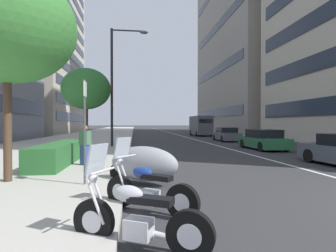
{
  "coord_description": "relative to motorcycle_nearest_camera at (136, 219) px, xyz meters",
  "views": [
    {
      "loc": [
        -4.14,
        6.58,
        1.8
      ],
      "look_at": [
        15.07,
        4.13,
        1.59
      ],
      "focal_mm": 28.44,
      "sensor_mm": 36.0,
      "label": 1
    }
  ],
  "objects": [
    {
      "name": "street_tree_by_lamp_post",
      "position": [
        4.26,
        3.59,
        4.09
      ],
      "size": [
        3.79,
        3.79,
        6.0
      ],
      "color": "#473323",
      "rests_on": "sidewalk_right_plaza"
    },
    {
      "name": "clipped_hedge_bed",
      "position": [
        7.68,
        3.06,
        0.12
      ],
      "size": [
        5.3,
        1.1,
        0.82
      ],
      "primitive_type": "cube",
      "color": "#28602D",
      "rests_on": "sidewalk_right_plaza"
    },
    {
      "name": "sidewalk_right_plaza",
      "position": [
        30.36,
        5.38,
        -0.37
      ],
      "size": [
        160.0,
        10.22,
        0.15
      ],
      "primitive_type": "cube",
      "color": "#B2ADA3",
      "rests_on": "ground"
    },
    {
      "name": "motorcycle_far_end_row",
      "position": [
        1.55,
        -0.24,
        0.0
      ],
      "size": [
        1.46,
        1.79,
        1.5
      ],
      "rotation": [
        0.0,
        0.0,
        0.9
      ],
      "color": "black",
      "rests_on": "ground"
    },
    {
      "name": "motorcycle_second_in_row",
      "position": [
        4.0,
        -0.23,
        0.17
      ],
      "size": [
        1.81,
        2.26,
        1.12
      ],
      "rotation": [
        0.0,
        0.0,
        1.02
      ],
      "color": "gray",
      "rests_on": "ground"
    },
    {
      "name": "car_far_down_avenue",
      "position": [
        21.92,
        -9.14,
        0.2
      ],
      "size": [
        4.59,
        1.98,
        1.36
      ],
      "rotation": [
        0.0,
        0.0,
        -0.05
      ],
      "color": "#4C515B",
      "rests_on": "ground"
    },
    {
      "name": "office_tower_mid_left",
      "position": [
        45.33,
        -23.61,
        22.85
      ],
      "size": [
        28.98,
        16.55,
        46.59
      ],
      "color": "gray",
      "rests_on": "ground"
    },
    {
      "name": "car_following_behind",
      "position": [
        13.43,
        -8.74,
        0.19
      ],
      "size": [
        4.3,
        1.91,
        1.36
      ],
      "rotation": [
        0.0,
        0.0,
        -0.0
      ],
      "color": "#236038",
      "rests_on": "ground"
    },
    {
      "name": "street_tree_far_plaza",
      "position": [
        14.0,
        3.11,
        3.56
      ],
      "size": [
        3.12,
        3.12,
        5.2
      ],
      "color": "#473323",
      "rests_on": "sidewalk_right_plaza"
    },
    {
      "name": "motorcycle_nearest_camera",
      "position": [
        0.0,
        0.0,
        0.0
      ],
      "size": [
        1.1,
        1.98,
        1.49
      ],
      "rotation": [
        0.0,
        0.0,
        1.1
      ],
      "color": "black",
      "rests_on": "ground"
    },
    {
      "name": "parking_sign_by_curb",
      "position": [
        3.6,
        1.35,
        1.38
      ],
      "size": [
        0.32,
        0.06,
        2.82
      ],
      "color": "#47494C",
      "rests_on": "sidewalk_right_plaza"
    },
    {
      "name": "pedestrian_on_plaza",
      "position": [
        7.02,
        1.95,
        0.49
      ],
      "size": [
        0.44,
        0.48,
        1.56
      ],
      "rotation": [
        0.0,
        0.0,
        5.7
      ],
      "color": "#33478C",
      "rests_on": "sidewalk_right_plaza"
    },
    {
      "name": "lane_centre_stripe",
      "position": [
        35.36,
        -6.55,
        -0.44
      ],
      "size": [
        110.0,
        0.16,
        0.01
      ],
      "primitive_type": "cube",
      "color": "silver",
      "rests_on": "ground"
    },
    {
      "name": "delivery_van_ahead",
      "position": [
        32.89,
        -9.29,
        1.04
      ],
      "size": [
        5.81,
        2.2,
        2.78
      ],
      "rotation": [
        0.0,
        0.0,
        -0.01
      ],
      "color": "#4C5156",
      "rests_on": "ground"
    },
    {
      "name": "office_tower_behind_plaza",
      "position": [
        48.06,
        22.15,
        17.71
      ],
      "size": [
        24.25,
        21.45,
        36.31
      ],
      "color": "beige",
      "rests_on": "ground"
    },
    {
      "name": "street_lamp_with_banners",
      "position": [
        15.41,
        1.22,
        4.68
      ],
      "size": [
        1.26,
        2.66,
        8.33
      ],
      "color": "#232326",
      "rests_on": "sidewalk_right_plaza"
    }
  ]
}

